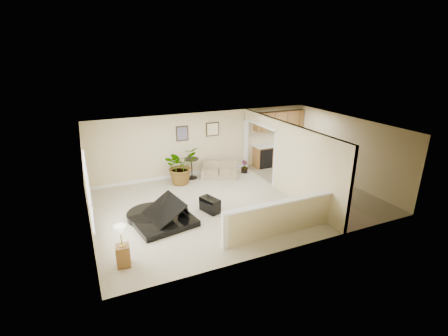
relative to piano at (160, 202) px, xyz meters
name	(u,v)px	position (x,y,z in m)	size (l,w,h in m)	color
floor	(238,201)	(2.65, 0.33, -0.65)	(9.00, 9.00, 0.00)	#C3B697
back_wall	(205,143)	(2.65, 3.33, 0.60)	(9.00, 0.04, 2.50)	beige
front_wall	(294,204)	(2.65, -2.67, 0.60)	(9.00, 0.04, 2.50)	beige
left_wall	(88,189)	(-1.85, 0.33, 0.60)	(0.04, 6.00, 2.50)	beige
right_wall	(347,150)	(7.15, 0.33, 0.60)	(0.04, 6.00, 2.50)	beige
ceiling	(239,128)	(2.65, 0.33, 1.85)	(9.00, 6.00, 0.04)	white
kitchen_vinyl	(314,186)	(5.80, 0.33, -0.64)	(2.70, 6.00, 0.01)	gray
interior_partition	(282,158)	(4.45, 0.59, 0.57)	(0.18, 5.99, 2.50)	beige
pony_half_wall	(279,218)	(2.73, -1.97, -0.13)	(3.42, 0.22, 1.00)	beige
left_window	(88,188)	(-1.83, -0.17, 0.80)	(0.05, 2.15, 1.45)	white
wall_art_left	(182,134)	(1.70, 3.30, 1.10)	(0.48, 0.04, 0.58)	#322412
wall_mirror	(213,129)	(2.95, 3.30, 1.15)	(0.55, 0.04, 0.55)	#322412
kitchen_cabinets	(277,145)	(5.84, 3.07, 0.22)	(2.36, 0.65, 2.33)	olive
piano	(160,202)	(0.00, 0.00, 0.00)	(2.12, 2.15, 1.55)	black
piano_bench	(210,205)	(1.54, 0.04, -0.42)	(0.34, 0.67, 0.45)	black
loveseat	(219,169)	(2.96, 2.72, -0.35)	(1.69, 1.31, 0.79)	#9C8563
accent_table	(192,166)	(1.93, 2.98, -0.13)	(0.56, 0.56, 0.81)	black
palm_plant	(181,166)	(1.40, 2.66, 0.04)	(1.61, 1.52, 1.41)	black
small_plant	(244,168)	(4.10, 2.70, -0.43)	(0.35, 0.35, 0.52)	black
lamp_stand	(123,249)	(-1.28, -1.67, -0.20)	(0.34, 0.34, 1.04)	olive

